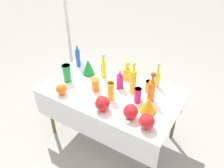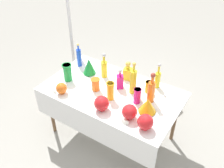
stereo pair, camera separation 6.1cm
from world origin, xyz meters
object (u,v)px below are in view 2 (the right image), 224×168
Objects in this scene: slender_vase_3 at (96,84)px; slender_vase_4 at (67,72)px; fluted_vase_0 at (89,66)px; fluted_vase_1 at (148,105)px; canopy_pole at (71,32)px; round_bowl_1 at (102,103)px; slender_vase_2 at (110,91)px; round_bowl_2 at (145,122)px; square_decanter_1 at (128,72)px; tall_bottle_2 at (79,57)px; tall_bottle_4 at (158,79)px; tall_bottle_0 at (151,90)px; round_bowl_0 at (61,88)px; round_bowl_3 at (129,112)px; tall_bottle_1 at (133,81)px; square_decanter_0 at (120,81)px; cardboard_box_behind_left at (162,97)px; tall_bottle_3 at (104,68)px; slender_vase_1 at (149,86)px.

slender_vase_3 is 0.68× the size of slender_vase_4.
fluted_vase_0 is 1.16× the size of fluted_vase_1.
round_bowl_1 is at bearing -38.27° from canopy_pole.
slender_vase_2 reaches higher than round_bowl_2.
tall_bottle_2 is at bearing -172.47° from square_decanter_1.
tall_bottle_0 is at bearing -80.18° from tall_bottle_4.
square_decanter_1 is at bearing 53.36° from round_bowl_0.
tall_bottle_0 is 0.37m from round_bowl_3.
tall_bottle_1 is 0.18m from square_decanter_0.
slender_vase_2 is 1.32m from cardboard_box_behind_left.
square_decanter_1 is 1.64× the size of slender_vase_3.
square_decanter_1 is at bearing 63.03° from slender_vase_3.
tall_bottle_0 is 0.24m from tall_bottle_1.
tall_bottle_0 is 0.28m from tall_bottle_4.
square_decanter_1 is 0.83m from round_bowl_0.
fluted_vase_1 is (0.44, 0.03, -0.03)m from slender_vase_2.
slender_vase_3 is at bearing 3.89° from slender_vase_4.
slender_vase_3 is 0.06× the size of canopy_pole.
tall_bottle_3 reaches higher than tall_bottle_2.
slender_vase_4 is 0.98m from round_bowl_3.
round_bowl_0 reaches higher than cardboard_box_behind_left.
tall_bottle_1 reaches higher than tall_bottle_0.
tall_bottle_3 is 0.30m from square_decanter_1.
tall_bottle_0 is at bearing 47.69° from round_bowl_1.
square_decanter_1 is (-0.01, 0.21, -0.00)m from square_decanter_0.
canopy_pole is at bearing 149.08° from round_bowl_3.
round_bowl_0 is at bearing -178.45° from round_bowl_2.
square_decanter_0 is 0.11× the size of canopy_pole.
round_bowl_2 is at bearing -23.48° from tall_bottle_2.
fluted_vase_0 is (-0.84, -0.21, -0.01)m from tall_bottle_4.
round_bowl_1 reaches higher than slender_vase_1.
fluted_vase_0 is at bearing 87.00° from round_bowl_0.
round_bowl_2 is (1.16, -0.21, -0.03)m from slender_vase_4.
slender_vase_1 reaches higher than round_bowl_0.
square_decanter_0 reaches higher than slender_vase_1.
tall_bottle_4 reaches higher than slender_vase_3.
tall_bottle_3 is at bearing -3.98° from tall_bottle_2.
tall_bottle_3 is at bearing 169.20° from tall_bottle_1.
tall_bottle_3 is 2.35× the size of slender_vase_1.
slender_vase_1 is at bearing 92.95° from round_bowl_3.
round_bowl_0 is at bearing -112.40° from tall_bottle_3.
fluted_vase_1 is (0.74, -0.29, -0.04)m from tall_bottle_3.
tall_bottle_2 is 0.35m from slender_vase_4.
slender_vase_4 is 1.56m from cardboard_box_behind_left.
slender_vase_1 is at bearing 112.70° from round_bowl_2.
tall_bottle_1 is 2.20× the size of fluted_vase_1.
round_bowl_2 is at bearing -28.95° from canopy_pole.
tall_bottle_4 is 2.28× the size of slender_vase_1.
square_decanter_1 reaches higher than round_bowl_2.
tall_bottle_0 is 1.04m from slender_vase_4.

